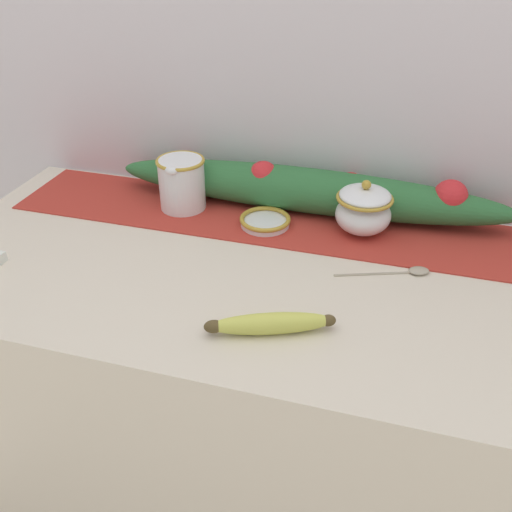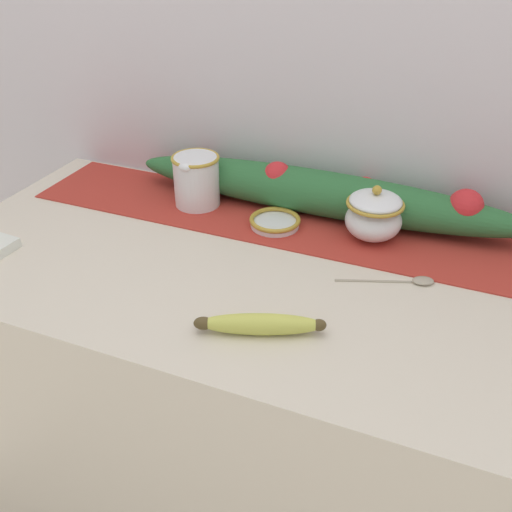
% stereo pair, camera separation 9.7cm
% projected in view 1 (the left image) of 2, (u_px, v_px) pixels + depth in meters
% --- Properties ---
extents(countertop, '(1.45, 0.65, 0.91)m').
position_uv_depth(countertop, '(275.00, 430.00, 1.35)').
color(countertop, beige).
rests_on(countertop, ground_plane).
extents(back_wall, '(2.25, 0.04, 2.40)m').
position_uv_depth(back_wall, '(321.00, 76.00, 1.24)').
color(back_wall, silver).
rests_on(back_wall, ground_plane).
extents(table_runner, '(1.33, 0.23, 0.00)m').
position_uv_depth(table_runner, '(301.00, 224.00, 1.27)').
color(table_runner, '#B23328').
rests_on(table_runner, countertop).
extents(cream_pitcher, '(0.11, 0.13, 0.12)m').
position_uv_depth(cream_pitcher, '(182.00, 182.00, 1.30)').
color(cream_pitcher, white).
rests_on(cream_pitcher, countertop).
extents(sugar_bowl, '(0.12, 0.12, 0.12)m').
position_uv_depth(sugar_bowl, '(364.00, 209.00, 1.21)').
color(sugar_bowl, white).
rests_on(sugar_bowl, countertop).
extents(small_dish, '(0.11, 0.11, 0.02)m').
position_uv_depth(small_dish, '(265.00, 221.00, 1.26)').
color(small_dish, white).
rests_on(small_dish, countertop).
extents(banana, '(0.21, 0.11, 0.04)m').
position_uv_depth(banana, '(270.00, 324.00, 0.95)').
color(banana, '#CCD156').
rests_on(banana, countertop).
extents(spoon, '(0.18, 0.08, 0.01)m').
position_uv_depth(spoon, '(412.00, 271.00, 1.11)').
color(spoon, '#A89E89').
rests_on(spoon, countertop).
extents(poinsettia_garland, '(0.92, 0.11, 0.11)m').
position_uv_depth(poinsettia_garland, '(310.00, 190.00, 1.30)').
color(poinsettia_garland, '#2D6B38').
rests_on(poinsettia_garland, countertop).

